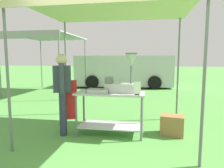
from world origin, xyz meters
TOP-DOWN VIEW (x-y plane):
  - ground_plane at (0.00, 6.00)m, footprint 70.00×70.00m
  - stall_canopy at (-0.23, 0.92)m, footprint 3.13×2.55m
  - donut_cart at (-0.23, 0.83)m, footprint 1.35×0.58m
  - donut_tray at (-0.45, 0.74)m, footprint 0.45×0.27m
  - donut_fryer at (-0.00, 0.84)m, footprint 0.61×0.28m
  - menu_sign at (0.31, 0.61)m, footprint 0.13×0.05m
  - vendor at (-1.17, 0.70)m, footprint 0.46×0.53m
  - supply_crate at (0.99, 1.00)m, footprint 0.50×0.41m
  - van_silver at (-0.79, 8.10)m, footprint 5.25×2.41m
  - neighbour_tent at (-3.88, 5.38)m, footprint 2.63×3.33m

SIDE VIEW (x-z plane):
  - ground_plane at x=0.00m, z-range 0.00..0.00m
  - supply_crate at x=0.99m, z-range 0.00..0.40m
  - donut_cart at x=-0.23m, z-range 0.17..1.03m
  - van_silver at x=-0.79m, z-range 0.03..1.72m
  - donut_tray at x=-0.45m, z-range 0.84..0.91m
  - vendor at x=-1.17m, z-range 0.10..1.71m
  - menu_sign at x=0.31m, z-range 0.84..1.08m
  - donut_fryer at x=0.00m, z-range 0.72..1.49m
  - stall_canopy at x=-0.23m, z-range 1.18..3.72m
  - neighbour_tent at x=-3.88m, z-range 1.19..3.72m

